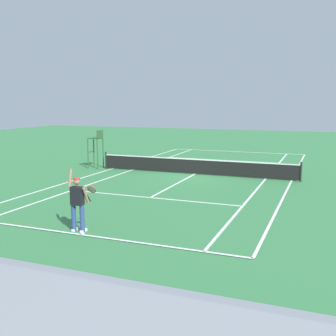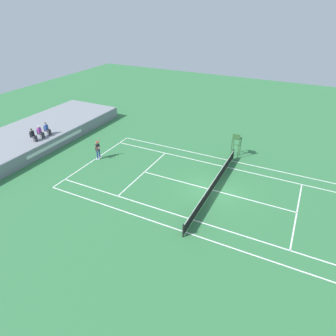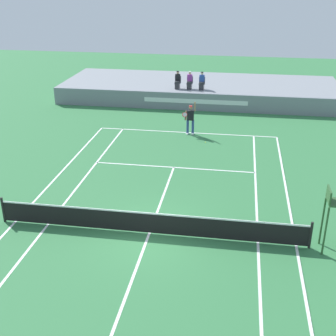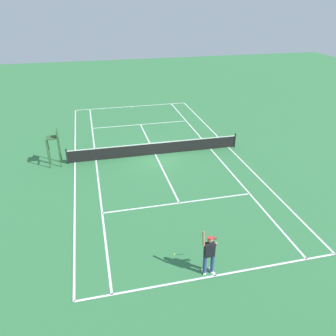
% 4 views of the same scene
% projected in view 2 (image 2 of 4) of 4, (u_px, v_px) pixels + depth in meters
% --- Properties ---
extents(ground_plane, '(80.00, 80.00, 0.00)m').
position_uv_depth(ground_plane, '(213.00, 190.00, 23.51)').
color(ground_plane, '#337542').
extents(court, '(11.08, 23.88, 0.03)m').
position_uv_depth(court, '(213.00, 190.00, 23.51)').
color(court, '#337542').
rests_on(court, ground).
extents(net, '(11.98, 0.10, 1.07)m').
position_uv_depth(net, '(213.00, 185.00, 23.25)').
color(net, black).
rests_on(net, ground).
extents(barrier_wall, '(21.25, 0.25, 1.27)m').
position_uv_depth(barrier_wall, '(56.00, 143.00, 29.70)').
color(barrier_wall, gray).
rests_on(barrier_wall, ground).
extents(bleacher_platform, '(21.25, 7.21, 1.27)m').
position_uv_depth(bleacher_platform, '(30.00, 137.00, 31.13)').
color(bleacher_platform, gray).
rests_on(bleacher_platform, ground).
extents(spectator_seated_0, '(0.44, 0.60, 1.26)m').
position_uv_depth(spectator_seated_0, '(33.00, 135.00, 28.39)').
color(spectator_seated_0, '#474C56').
rests_on(spectator_seated_0, bleacher_platform).
extents(spectator_seated_1, '(0.44, 0.60, 1.26)m').
position_uv_depth(spectator_seated_1, '(40.00, 132.00, 29.08)').
color(spectator_seated_1, '#474C56').
rests_on(spectator_seated_1, bleacher_platform).
extents(spectator_seated_2, '(0.44, 0.60, 1.26)m').
position_uv_depth(spectator_seated_2, '(47.00, 129.00, 29.77)').
color(spectator_seated_2, '#474C56').
rests_on(spectator_seated_2, bleacher_platform).
extents(tennis_player, '(0.76, 0.62, 2.08)m').
position_uv_depth(tennis_player, '(98.00, 150.00, 27.67)').
color(tennis_player, navy).
rests_on(tennis_player, ground).
extents(tennis_ball, '(0.07, 0.07, 0.07)m').
position_uv_depth(tennis_ball, '(117.00, 157.00, 28.45)').
color(tennis_ball, '#D1E533').
rests_on(tennis_ball, ground).
extents(umpire_chair, '(0.77, 0.77, 2.44)m').
position_uv_depth(umpire_chair, '(236.00, 142.00, 27.85)').
color(umpire_chair, '#2D562D').
rests_on(umpire_chair, ground).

